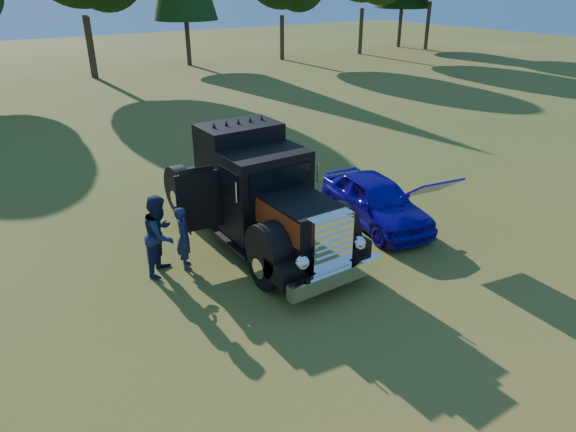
# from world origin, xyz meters

# --- Properties ---
(ground) EXTENTS (120.00, 120.00, 0.00)m
(ground) POSITION_xyz_m (0.00, 0.00, 0.00)
(ground) COLOR #3B5318
(ground) RESTS_ON ground
(diamond_t_truck) EXTENTS (3.37, 7.16, 3.00)m
(diamond_t_truck) POSITION_xyz_m (0.86, 1.99, 1.28)
(diamond_t_truck) COLOR black
(diamond_t_truck) RESTS_ON ground
(hotrod_coupe) EXTENTS (2.27, 4.38, 1.89)m
(hotrod_coupe) POSITION_xyz_m (4.22, 1.09, 0.70)
(hotrod_coupe) COLOR #0D0693
(hotrod_coupe) RESTS_ON ground
(spectator_near) EXTENTS (0.52, 0.66, 1.58)m
(spectator_near) POSITION_xyz_m (-1.32, 1.78, 0.79)
(spectator_near) COLOR #1E2047
(spectator_near) RESTS_ON ground
(spectator_far) EXTENTS (1.20, 1.20, 1.96)m
(spectator_far) POSITION_xyz_m (-1.84, 1.89, 0.98)
(spectator_far) COLOR #1C2243
(spectator_far) RESTS_ON ground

